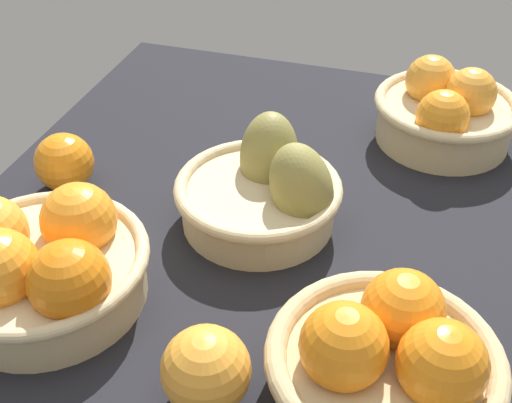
{
  "coord_description": "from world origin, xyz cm",
  "views": [
    {
      "loc": [
        62.24,
        18.41,
        54.59
      ],
      "look_at": [
        3.11,
        0.18,
        7.0
      ],
      "focal_mm": 46.56,
      "sensor_mm": 36.0,
      "label": 1
    }
  ],
  "objects_px": {
    "basket_far_left": "(445,112)",
    "loose_orange_front_gap": "(206,370)",
    "basket_center_pears": "(268,191)",
    "basket_near_right": "(40,264)",
    "loose_orange_back_gap": "(64,162)",
    "basket_far_right": "(388,359)"
  },
  "relations": [
    {
      "from": "basket_far_left",
      "to": "loose_orange_front_gap",
      "type": "xyz_separation_m",
      "value": [
        0.52,
        -0.17,
        -0.01
      ]
    },
    {
      "from": "basket_center_pears",
      "to": "loose_orange_front_gap",
      "type": "xyz_separation_m",
      "value": [
        0.27,
        0.02,
        -0.0
      ]
    },
    {
      "from": "basket_center_pears",
      "to": "basket_near_right",
      "type": "bearing_deg",
      "value": -43.44
    },
    {
      "from": "basket_far_left",
      "to": "loose_orange_back_gap",
      "type": "xyz_separation_m",
      "value": [
        0.26,
        -0.46,
        -0.01
      ]
    },
    {
      "from": "basket_far_right",
      "to": "loose_orange_front_gap",
      "type": "xyz_separation_m",
      "value": [
        0.06,
        -0.15,
        -0.0
      ]
    },
    {
      "from": "basket_near_right",
      "to": "loose_orange_front_gap",
      "type": "height_order",
      "value": "basket_near_right"
    },
    {
      "from": "basket_near_right",
      "to": "basket_far_right",
      "type": "height_order",
      "value": "basket_near_right"
    },
    {
      "from": "loose_orange_front_gap",
      "to": "basket_near_right",
      "type": "bearing_deg",
      "value": -108.9
    },
    {
      "from": "basket_far_left",
      "to": "loose_orange_front_gap",
      "type": "bearing_deg",
      "value": -17.93
    },
    {
      "from": "basket_near_right",
      "to": "basket_far_right",
      "type": "relative_size",
      "value": 1.03
    },
    {
      "from": "basket_center_pears",
      "to": "basket_far_left",
      "type": "height_order",
      "value": "basket_center_pears"
    },
    {
      "from": "basket_near_right",
      "to": "basket_far_left",
      "type": "relative_size",
      "value": 1.1
    },
    {
      "from": "basket_far_left",
      "to": "basket_center_pears",
      "type": "bearing_deg",
      "value": -37.39
    },
    {
      "from": "basket_near_right",
      "to": "basket_center_pears",
      "type": "xyz_separation_m",
      "value": [
        -0.2,
        0.19,
        -0.01
      ]
    },
    {
      "from": "basket_near_right",
      "to": "loose_orange_back_gap",
      "type": "distance_m",
      "value": 0.2
    },
    {
      "from": "basket_near_right",
      "to": "basket_center_pears",
      "type": "relative_size",
      "value": 1.03
    },
    {
      "from": "basket_far_right",
      "to": "loose_orange_front_gap",
      "type": "distance_m",
      "value": 0.16
    },
    {
      "from": "loose_orange_front_gap",
      "to": "basket_far_right",
      "type": "bearing_deg",
      "value": 110.77
    },
    {
      "from": "basket_far_left",
      "to": "loose_orange_front_gap",
      "type": "relative_size",
      "value": 2.5
    },
    {
      "from": "basket_far_left",
      "to": "basket_near_right",
      "type": "bearing_deg",
      "value": -40.21
    },
    {
      "from": "basket_center_pears",
      "to": "loose_orange_front_gap",
      "type": "relative_size",
      "value": 2.66
    },
    {
      "from": "loose_orange_front_gap",
      "to": "basket_center_pears",
      "type": "bearing_deg",
      "value": -175.39
    }
  ]
}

